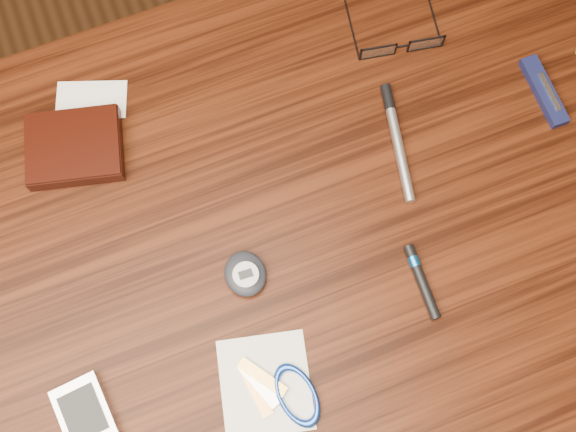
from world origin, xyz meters
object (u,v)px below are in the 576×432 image
silver_pen (396,133)px  pedometer (245,274)px  wallet_and_card (75,146)px  pda_phone (89,424)px  desk (267,263)px  eyeglasses (401,44)px  pocket_knife (544,91)px  notepad_keys (282,390)px

silver_pen → pedometer: bearing=-156.9°
wallet_and_card → pda_phone: wallet_and_card is taller
desk → eyeglasses: 0.33m
pocket_knife → desk: bearing=-172.1°
wallet_and_card → pedometer: (0.14, -0.22, -0.00)m
wallet_and_card → pda_phone: (-0.08, -0.32, -0.00)m
eyeglasses → silver_pen: bearing=-116.6°
desk → pedometer: size_ratio=17.53×
pda_phone → silver_pen: 0.49m
notepad_keys → pocket_knife: (0.44, 0.22, 0.00)m
pedometer → silver_pen: 0.25m
desk → pda_phone: size_ratio=9.68×
desk → pocket_knife: size_ratio=10.22×
notepad_keys → eyeglasses: bearing=49.4°
notepad_keys → silver_pen: bearing=44.4°
eyeglasses → pedometer: eyeglasses is taller
wallet_and_card → eyeglasses: 0.42m
wallet_and_card → pocket_knife: 0.58m
pda_phone → notepad_keys: (0.21, -0.04, -0.00)m
pda_phone → silver_pen: bearing=23.3°
pocket_knife → pedometer: bearing=-168.9°
pocket_knife → silver_pen: size_ratio=0.64×
desk → pocket_knife: bearing=7.9°
pda_phone → notepad_keys: bearing=-11.6°
pedometer → wallet_and_card: bearing=121.7°
pocket_knife → silver_pen: bearing=175.4°
eyeglasses → desk: bearing=-144.7°
eyeglasses → pedometer: (-0.29, -0.21, -0.00)m
desk → pedometer: bearing=-139.9°
notepad_keys → pocket_knife: 0.49m
notepad_keys → silver_pen: silver_pen is taller
pocket_knife → notepad_keys: bearing=-153.3°
eyeglasses → pedometer: 0.35m
wallet_and_card → pocket_knife: wallet_and_card is taller
pedometer → pocket_knife: pedometer is taller
pedometer → eyeglasses: bearing=36.0°
desk → silver_pen: 0.24m
pda_phone → pedometer: pedometer is taller
eyeglasses → notepad_keys: 0.45m
desk → wallet_and_card: bearing=131.6°
wallet_and_card → pocket_knife: bearing=-13.8°
desk → pocket_knife: (0.39, 0.05, 0.11)m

